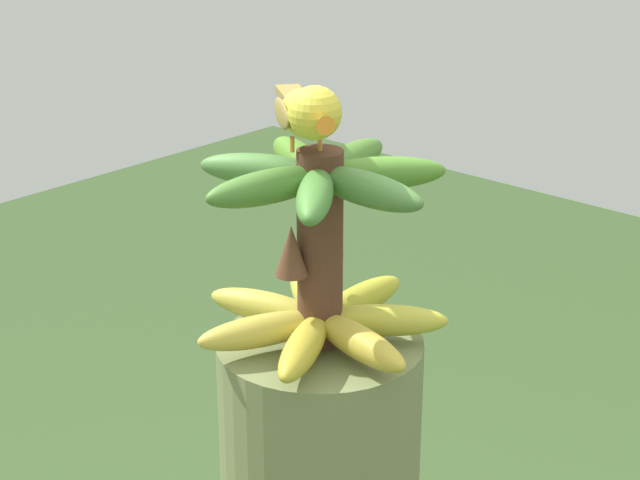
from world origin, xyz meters
The scene contains 2 objects.
banana_bunch centered at (0.00, 0.00, 1.42)m, with size 0.28×0.29×0.22m.
perched_bird centered at (-0.02, 0.00, 1.57)m, with size 0.13×0.17×0.08m.
Camera 1 is at (-0.79, -0.71, 1.85)m, focal length 59.73 mm.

